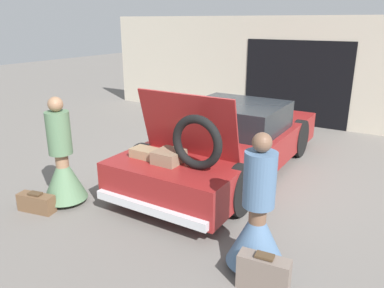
{
  "coord_description": "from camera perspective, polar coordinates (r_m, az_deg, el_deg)",
  "views": [
    {
      "loc": [
        2.84,
        -5.92,
        2.67
      ],
      "look_at": [
        0.0,
        -1.3,
        0.88
      ],
      "focal_mm": 35.0,
      "sensor_mm": 36.0,
      "label": 1
    }
  ],
  "objects": [
    {
      "name": "suitcase_beside_right_person",
      "position": [
        4.14,
        10.83,
        -18.81
      ],
      "size": [
        0.55,
        0.24,
        0.42
      ],
      "color": "#75665B",
      "rests_on": "ground_plane"
    },
    {
      "name": "ground_plane",
      "position": [
        7.08,
        5.54,
        -3.96
      ],
      "size": [
        40.0,
        40.0,
        0.0
      ],
      "primitive_type": "plane",
      "color": "slate"
    },
    {
      "name": "suitcase_beside_left_person",
      "position": [
        6.0,
        -22.63,
        -8.27
      ],
      "size": [
        0.59,
        0.3,
        0.3
      ],
      "color": "brown",
      "rests_on": "ground_plane"
    },
    {
      "name": "garage_wall_back",
      "position": [
        10.37,
        15.75,
        10.53
      ],
      "size": [
        12.0,
        0.14,
        2.8
      ],
      "color": "beige",
      "rests_on": "ground_plane"
    },
    {
      "name": "person_left",
      "position": [
        5.94,
        -19.1,
        -3.34
      ],
      "size": [
        0.66,
        0.66,
        1.65
      ],
      "rotation": [
        0.0,
        0.0,
        -1.35
      ],
      "color": "#997051",
      "rests_on": "ground_plane"
    },
    {
      "name": "person_right",
      "position": [
        4.25,
        9.89,
        -11.74
      ],
      "size": [
        0.66,
        0.66,
        1.6
      ],
      "rotation": [
        0.0,
        0.0,
        1.31
      ],
      "color": "brown",
      "rests_on": "ground_plane"
    },
    {
      "name": "car",
      "position": [
        6.9,
        5.73,
        0.37
      ],
      "size": [
        1.94,
        4.83,
        1.7
      ],
      "color": "maroon",
      "rests_on": "ground_plane"
    }
  ]
}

